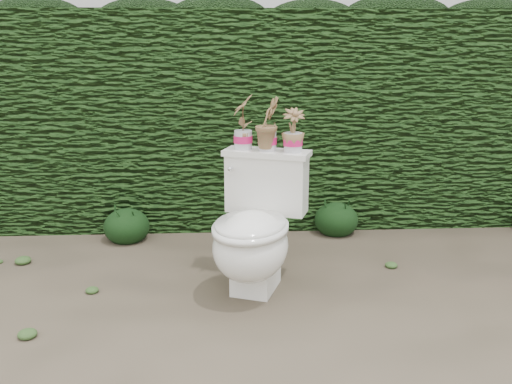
{
  "coord_description": "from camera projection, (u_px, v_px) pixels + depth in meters",
  "views": [
    {
      "loc": [
        -0.01,
        -2.93,
        1.42
      ],
      "look_at": [
        0.16,
        0.23,
        0.55
      ],
      "focal_mm": 40.0,
      "sensor_mm": 36.0,
      "label": 1
    }
  ],
  "objects": [
    {
      "name": "potted_plant_left",
      "position": [
        243.0,
        123.0,
        3.31
      ],
      "size": [
        0.12,
        0.17,
        0.3
      ],
      "primitive_type": "imported",
      "rotation": [
        0.0,
        0.0,
        4.65
      ],
      "color": "#267C2D",
      "rests_on": "toilet"
    },
    {
      "name": "liriope_clump_1",
      "position": [
        126.0,
        223.0,
        4.07
      ],
      "size": [
        0.33,
        0.33,
        0.26
      ],
      "primitive_type": "ellipsoid",
      "color": "#153211",
      "rests_on": "ground"
    },
    {
      "name": "potted_plant_right",
      "position": [
        293.0,
        132.0,
        3.23
      ],
      "size": [
        0.14,
        0.14,
        0.23
      ],
      "primitive_type": "imported",
      "rotation": [
        0.0,
        0.0,
        0.1
      ],
      "color": "#267C2D",
      "rests_on": "toilet"
    },
    {
      "name": "hedge",
      "position": [
        226.0,
        116.0,
        4.52
      ],
      "size": [
        8.0,
        1.0,
        1.6
      ],
      "primitive_type": "cube",
      "color": "#274C19",
      "rests_on": "ground"
    },
    {
      "name": "potted_plant_center",
      "position": [
        267.0,
        125.0,
        3.27
      ],
      "size": [
        0.19,
        0.2,
        0.29
      ],
      "primitive_type": "imported",
      "rotation": [
        0.0,
        0.0,
        1.14
      ],
      "color": "#267C2D",
      "rests_on": "toilet"
    },
    {
      "name": "liriope_clump_2",
      "position": [
        336.0,
        216.0,
        4.21
      ],
      "size": [
        0.32,
        0.32,
        0.26
      ],
      "primitive_type": "ellipsoid",
      "color": "#153211",
      "rests_on": "ground"
    },
    {
      "name": "toilet",
      "position": [
        255.0,
        232.0,
        3.2
      ],
      "size": [
        0.66,
        0.79,
        0.78
      ],
      "rotation": [
        0.0,
        0.0,
        -0.35
      ],
      "color": "white",
      "rests_on": "ground"
    },
    {
      "name": "ground",
      "position": [
        229.0,
        298.0,
        3.2
      ],
      "size": [
        60.0,
        60.0,
        0.0
      ],
      "primitive_type": "plane",
      "color": "brown",
      "rests_on": "ground"
    }
  ]
}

